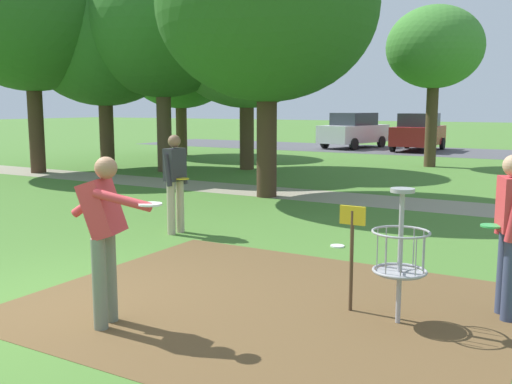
% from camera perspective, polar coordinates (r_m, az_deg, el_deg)
% --- Properties ---
extents(ground_plane, '(160.00, 160.00, 0.00)m').
position_cam_1_polar(ground_plane, '(6.85, -20.09, -10.75)').
color(ground_plane, '#47752D').
extents(dirt_tee_pad, '(5.17, 4.29, 0.01)m').
position_cam_1_polar(dirt_tee_pad, '(6.59, 1.17, -10.94)').
color(dirt_tee_pad, brown).
rests_on(dirt_tee_pad, ground).
extents(disc_golf_basket, '(0.98, 0.58, 1.39)m').
position_cam_1_polar(disc_golf_basket, '(6.04, 13.49, -5.58)').
color(disc_golf_basket, '#9E9EA3').
rests_on(disc_golf_basket, ground).
extents(player_foreground_watching, '(0.45, 0.50, 1.71)m').
position_cam_1_polar(player_foreground_watching, '(6.50, 23.68, -3.14)').
color(player_foreground_watching, '#384260').
rests_on(player_foreground_watching, ground).
extents(player_throwing, '(0.42, 0.48, 1.71)m').
position_cam_1_polar(player_throwing, '(10.04, -7.96, 1.37)').
color(player_throwing, tan).
rests_on(player_throwing, ground).
extents(player_waiting_right, '(1.17, 0.46, 1.71)m').
position_cam_1_polar(player_waiting_right, '(5.92, -14.71, -3.60)').
color(player_waiting_right, slate).
rests_on(player_waiting_right, ground).
extents(frisbee_far_left, '(0.22, 0.22, 0.02)m').
position_cam_1_polar(frisbee_far_left, '(9.25, 8.01, -5.28)').
color(frisbee_far_left, white).
rests_on(frisbee_far_left, ground).
extents(tree_near_left, '(3.42, 3.42, 5.72)m').
position_cam_1_polar(tree_near_left, '(22.11, 17.17, 13.37)').
color(tree_near_left, '#4C3823').
rests_on(tree_near_left, ground).
extents(tree_near_right, '(5.37, 5.37, 6.68)m').
position_cam_1_polar(tree_near_right, '(20.32, -0.93, 14.66)').
color(tree_near_right, '#4C3823').
rests_on(tree_near_right, ground).
extents(tree_mid_left, '(5.22, 5.22, 6.72)m').
position_cam_1_polar(tree_mid_left, '(14.19, 1.10, 17.76)').
color(tree_mid_left, '#422D1E').
rests_on(tree_mid_left, ground).
extents(tree_mid_center, '(5.19, 5.19, 6.50)m').
position_cam_1_polar(tree_mid_center, '(26.25, -7.47, 12.95)').
color(tree_mid_center, '#4C3823').
rests_on(tree_mid_center, ground).
extents(tree_mid_right, '(5.22, 5.22, 7.10)m').
position_cam_1_polar(tree_mid_right, '(20.65, -21.32, 15.33)').
color(tree_mid_right, '#422D1E').
rests_on(tree_mid_right, ground).
extents(tree_far_left, '(5.29, 5.29, 6.97)m').
position_cam_1_polar(tree_far_left, '(19.96, -9.25, 15.58)').
color(tree_far_left, brown).
rests_on(tree_far_left, ground).
extents(tree_far_center, '(5.29, 5.29, 6.69)m').
position_cam_1_polar(tree_far_center, '(21.05, -14.81, 14.28)').
color(tree_far_center, '#4C3823').
rests_on(tree_far_center, ground).
extents(parking_lot_strip, '(36.00, 6.00, 0.01)m').
position_cam_1_polar(parking_lot_strip, '(29.23, 20.05, 3.65)').
color(parking_lot_strip, '#4C4C51').
rests_on(parking_lot_strip, ground).
extents(parked_car_leftmost, '(2.70, 4.50, 1.84)m').
position_cam_1_polar(parked_car_leftmost, '(31.06, 9.59, 6.00)').
color(parked_car_leftmost, silver).
rests_on(parked_car_leftmost, ground).
extents(parked_car_center_left, '(2.02, 4.22, 1.84)m').
position_cam_1_polar(parked_car_center_left, '(29.83, 15.72, 5.70)').
color(parked_car_center_left, maroon).
rests_on(parked_car_center_left, ground).
extents(gravel_path, '(40.00, 1.77, 0.00)m').
position_cam_1_polar(gravel_path, '(14.09, 8.70, -0.59)').
color(gravel_path, gray).
rests_on(gravel_path, ground).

